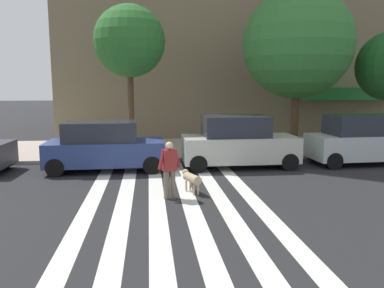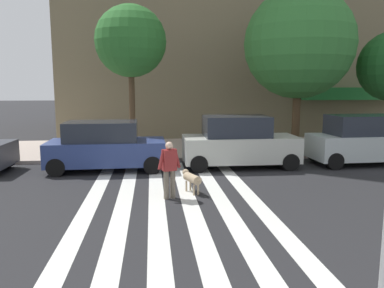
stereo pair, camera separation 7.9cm
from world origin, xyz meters
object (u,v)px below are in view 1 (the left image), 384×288
Objects in this scene: parked_car_behind_first at (105,146)px; pedestrian_dog_walker at (169,167)px; parked_car_fourth_in_line at (366,140)px; street_tree_middle at (298,44)px; parked_car_third_in_line at (238,143)px; dog_on_leash at (191,178)px; street_tree_nearest at (129,42)px.

parked_car_behind_first is 4.59m from pedestrian_dog_walker.
street_tree_middle is (-1.84, 3.12, 4.15)m from parked_car_fourth_in_line.
parked_car_behind_first is at bearing -179.99° from parked_car_third_in_line.
parked_car_fourth_in_line reaches higher than pedestrian_dog_walker.
dog_on_leash is (-7.61, -3.47, -0.54)m from parked_car_fourth_in_line.
pedestrian_dog_walker is 1.52× the size of dog_on_leash.
parked_car_third_in_line is 2.72× the size of pedestrian_dog_walker.
street_tree_middle is at bearing 0.39° from street_tree_nearest.
parked_car_fourth_in_line is at bearing 24.48° from dog_on_leash.
parked_car_behind_first is 0.92× the size of parked_car_fourth_in_line.
street_tree_nearest is at bearing 107.28° from dog_on_leash.
parked_car_fourth_in_line is 0.63× the size of street_tree_middle.
parked_car_fourth_in_line is 5.51m from street_tree_middle.
parked_car_behind_first reaches higher than dog_on_leash.
parked_car_behind_first is at bearing 130.07° from dog_on_leash.
street_tree_nearest is (-9.64, 3.07, 4.15)m from parked_car_fourth_in_line.
parked_car_third_in_line reaches higher than parked_car_behind_first.
street_tree_middle is 10.49m from pedestrian_dog_walker.
parked_car_third_in_line is 6.28m from street_tree_middle.
parked_car_third_in_line is 0.93× the size of parked_car_fourth_in_line.
parked_car_behind_first is at bearing -106.10° from street_tree_nearest.
parked_car_behind_first is at bearing -160.25° from street_tree_middle.
street_tree_nearest is 8.34m from pedestrian_dog_walker.
pedestrian_dog_walker is at bearing -141.70° from dog_on_leash.
street_tree_nearest is at bearing -179.61° from street_tree_middle.
parked_car_fourth_in_line is 9.21m from pedestrian_dog_walker.
street_tree_nearest reaches higher than pedestrian_dog_walker.
parked_car_third_in_line is at bearing 179.98° from parked_car_fourth_in_line.
dog_on_leash is (-2.25, -3.47, -0.53)m from parked_car_third_in_line.
pedestrian_dog_walker is 0.99m from dog_on_leash.
parked_car_behind_first is 0.99× the size of parked_car_third_in_line.
parked_car_behind_first is at bearing 119.19° from pedestrian_dog_walker.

